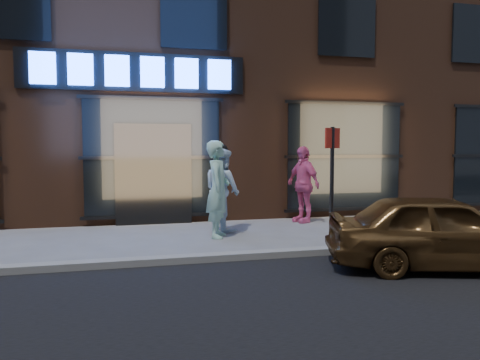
% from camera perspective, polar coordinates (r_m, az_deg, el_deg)
% --- Properties ---
extents(ground, '(90.00, 90.00, 0.00)m').
position_cam_1_polar(ground, '(7.65, -8.38, -10.07)').
color(ground, slate).
rests_on(ground, ground).
extents(curb, '(60.00, 0.25, 0.12)m').
position_cam_1_polar(curb, '(7.63, -8.38, -9.64)').
color(curb, gray).
rests_on(curb, ground).
extents(storefront_building, '(30.20, 8.28, 10.30)m').
position_cam_1_polar(storefront_building, '(15.72, -11.70, 16.10)').
color(storefront_building, '#54301E').
rests_on(storefront_building, ground).
extents(man_bowtie, '(0.68, 0.84, 1.99)m').
position_cam_1_polar(man_bowtie, '(9.58, -2.69, -1.12)').
color(man_bowtie, '#B2EBD4').
rests_on(man_bowtie, ground).
extents(man_cap, '(0.97, 1.08, 1.83)m').
position_cam_1_polar(man_cap, '(10.29, -2.18, -1.20)').
color(man_cap, white).
rests_on(man_cap, ground).
extents(passerby, '(0.78, 1.18, 1.87)m').
position_cam_1_polar(passerby, '(11.59, 7.67, -0.52)').
color(passerby, pink).
rests_on(passerby, ground).
extents(gold_sedan, '(3.68, 2.33, 1.17)m').
position_cam_1_polar(gold_sedan, '(7.76, 23.43, -5.77)').
color(gold_sedan, brown).
rests_on(gold_sedan, ground).
extents(sign_post, '(0.33, 0.17, 2.21)m').
position_cam_1_polar(sign_post, '(8.33, 11.14, 0.37)').
color(sign_post, '#262628').
rests_on(sign_post, ground).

